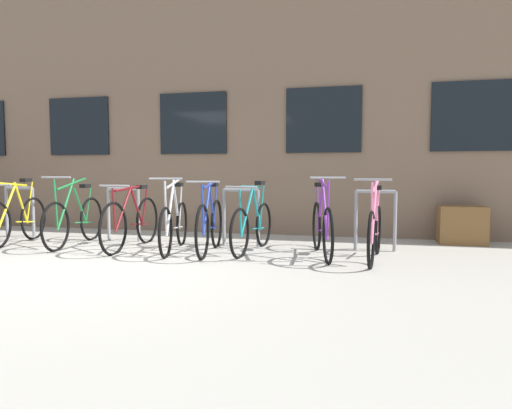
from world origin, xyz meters
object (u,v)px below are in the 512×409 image
at_px(bicycle_green, 75,220).
at_px(bicycle_silver, 174,224).
at_px(bicycle_blue, 210,224).
at_px(bicycle_purple, 322,227).
at_px(bicycle_yellow, 16,219).
at_px(planter_box, 462,225).
at_px(bicycle_pink, 375,230).
at_px(bicycle_teal, 253,225).
at_px(bicycle_maroon, 132,222).

relative_size(bicycle_green, bicycle_silver, 1.04).
relative_size(bicycle_blue, bicycle_purple, 0.99).
height_order(bicycle_yellow, planter_box, bicycle_yellow).
bearing_deg(bicycle_blue, bicycle_pink, -0.36).
height_order(bicycle_purple, bicycle_teal, bicycle_purple).
relative_size(bicycle_pink, bicycle_silver, 0.99).
bearing_deg(bicycle_yellow, bicycle_blue, -0.90).
xyz_separation_m(bicycle_purple, bicycle_silver, (-2.10, -0.10, -0.01)).
bearing_deg(bicycle_green, bicycle_blue, -3.93).
height_order(bicycle_blue, bicycle_pink, bicycle_pink).
xyz_separation_m(bicycle_maroon, bicycle_green, (-1.02, 0.08, -0.00)).
relative_size(bicycle_yellow, planter_box, 2.41).
bearing_deg(bicycle_teal, bicycle_yellow, -177.27).
distance_m(bicycle_purple, planter_box, 2.55).
relative_size(bicycle_maroon, planter_box, 2.60).
bearing_deg(bicycle_teal, bicycle_pink, -8.37).
bearing_deg(bicycle_silver, bicycle_blue, -3.08).
xyz_separation_m(bicycle_teal, planter_box, (3.05, 1.40, -0.08)).
height_order(bicycle_silver, planter_box, bicycle_silver).
bearing_deg(bicycle_yellow, bicycle_purple, 0.93).
relative_size(bicycle_blue, planter_box, 2.41).
distance_m(bicycle_yellow, bicycle_silver, 2.71).
height_order(bicycle_blue, bicycle_silver, bicycle_silver).
height_order(bicycle_maroon, planter_box, bicycle_maroon).
xyz_separation_m(bicycle_yellow, planter_box, (6.86, 1.58, -0.09)).
distance_m(bicycle_maroon, bicycle_purple, 2.81).
bearing_deg(bicycle_pink, bicycle_teal, 171.63).
relative_size(bicycle_maroon, bicycle_teal, 1.07).
xyz_separation_m(bicycle_green, bicycle_teal, (2.83, 0.08, -0.02)).
relative_size(bicycle_blue, bicycle_teal, 0.99).
distance_m(bicycle_blue, bicycle_purple, 1.56).
height_order(bicycle_yellow, bicycle_silver, bicycle_silver).
relative_size(bicycle_green, planter_box, 2.56).
distance_m(bicycle_yellow, bicycle_green, 0.99).
xyz_separation_m(bicycle_yellow, bicycle_green, (0.99, 0.10, 0.00)).
xyz_separation_m(bicycle_green, bicycle_silver, (1.72, -0.13, -0.01)).
bearing_deg(bicycle_maroon, bicycle_blue, -3.65).
bearing_deg(bicycle_purple, bicycle_pink, -11.75).
distance_m(bicycle_pink, planter_box, 2.14).
xyz_separation_m(bicycle_maroon, planter_box, (4.86, 1.55, -0.10)).
xyz_separation_m(bicycle_purple, bicycle_green, (-3.82, 0.03, 0.00)).
bearing_deg(bicycle_blue, planter_box, 24.36).
bearing_deg(bicycle_purple, bicycle_maroon, -178.99).
height_order(bicycle_silver, bicycle_teal, bicycle_silver).
distance_m(bicycle_blue, bicycle_pink, 2.24).
relative_size(bicycle_teal, planter_box, 2.43).
relative_size(bicycle_yellow, bicycle_purple, 0.99).
xyz_separation_m(bicycle_maroon, bicycle_pink, (3.50, -0.09, -0.01)).
bearing_deg(bicycle_teal, bicycle_silver, -169.61).
bearing_deg(bicycle_green, bicycle_teal, 1.57).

